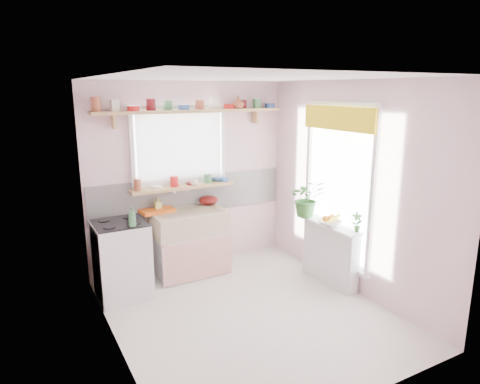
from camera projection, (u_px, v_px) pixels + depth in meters
room at (260, 172)px, 5.42m from camera, size 3.20×3.20×3.20m
sink_unit at (190, 242)px, 5.63m from camera, size 0.95×0.65×1.11m
cooker at (122, 260)px, 4.97m from camera, size 0.58×0.58×0.93m
radiator_ledge at (330, 252)px, 5.38m from camera, size 0.22×0.95×0.78m
windowsill at (183, 187)px, 5.63m from camera, size 1.40×0.22×0.04m
pine_shelf at (192, 111)px, 5.46m from camera, size 2.52×0.24×0.04m
shelf_crockery at (189, 105)px, 5.42m from camera, size 2.47×0.11×0.12m
sill_crockery at (179, 182)px, 5.59m from camera, size 1.35×0.11×0.12m
dish_tray at (156, 210)px, 5.53m from camera, size 0.46×0.36×0.04m
colander at (209, 200)px, 5.87m from camera, size 0.33×0.33×0.12m
jade_plant at (307, 198)px, 5.54m from camera, size 0.54×0.51×0.48m
fruit_bowl at (330, 223)px, 5.19m from camera, size 0.29×0.29×0.07m
herb_pot at (357, 222)px, 4.94m from camera, size 0.15×0.13×0.24m
soap_bottle_sink at (158, 204)px, 5.53m from camera, size 0.09×0.09×0.19m
sill_cup at (194, 182)px, 5.62m from camera, size 0.11×0.11×0.09m
sill_bowl at (217, 178)px, 5.91m from camera, size 0.23×0.23×0.06m
shelf_vase at (238, 102)px, 5.68m from camera, size 0.19×0.19×0.17m
cooker_bottle at (132, 217)px, 4.70m from camera, size 0.09×0.09×0.22m
fruit at (330, 218)px, 5.18m from camera, size 0.20×0.14×0.10m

